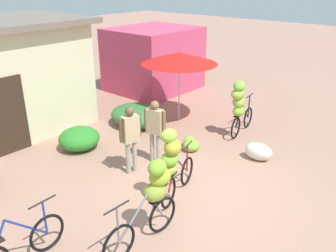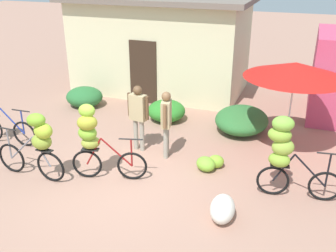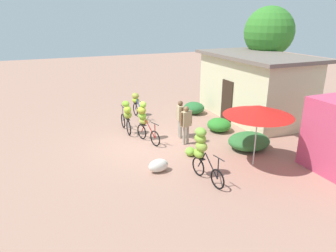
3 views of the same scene
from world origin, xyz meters
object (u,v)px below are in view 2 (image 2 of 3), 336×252
Objects in this scene: bicycle_by_shop at (285,150)px; person_vendor at (166,118)px; market_umbrella at (296,70)px; bicycle_near_pile at (38,141)px; bicycle_center_loaded at (93,137)px; building_low at (161,44)px; person_bystander at (138,112)px; produce_sack at (222,209)px; banana_pile_on_ground at (210,163)px.

person_vendor is at bearing 164.34° from bicycle_by_shop.
market_umbrella reaches higher than bicycle_near_pile.
market_umbrella is 4.70m from bicycle_center_loaded.
bicycle_by_shop is at bearing -88.24° from market_umbrella.
building_low is at bearing 143.51° from market_umbrella.
produce_sack is at bearing -37.99° from person_bystander.
market_umbrella is at bearing 47.31° from banana_pile_on_ground.
produce_sack is (2.82, -0.46, -0.73)m from bicycle_center_loaded.
bicycle_by_shop is 2.45× the size of banana_pile_on_ground.
market_umbrella is 1.42× the size of person_bystander.
bicycle_by_shop is at bearing 51.90° from produce_sack.
produce_sack is at bearing -68.02° from banana_pile_on_ground.
building_low is 8.74× the size of produce_sack.
bicycle_center_loaded is at bearing -81.35° from building_low.
bicycle_center_loaded is 1.77m from person_vendor.
person_bystander is at bearing -158.93° from market_umbrella.
building_low reaches higher than bicycle_near_pile.
banana_pile_on_ground is (3.10, -5.00, -1.46)m from building_low.
market_umbrella is 3.71m from person_bystander.
bicycle_center_loaded is at bearing -151.39° from banana_pile_on_ground.
person_vendor reaches higher than banana_pile_on_ground.
person_vendor is at bearing -67.32° from building_low.
market_umbrella is 5.80m from bicycle_near_pile.
person_vendor is 0.98× the size of person_bystander.
person_bystander reaches higher than bicycle_near_pile.
person_bystander is (1.36, 1.94, 0.11)m from bicycle_near_pile.
bicycle_by_shop is 2.39× the size of produce_sack.
person_vendor is (1.05, 1.42, 0.02)m from bicycle_center_loaded.
bicycle_by_shop is 1.03× the size of person_bystander.
person_vendor is at bearing -152.30° from market_umbrella.
bicycle_near_pile is 4.88m from bicycle_by_shop.
person_bystander reaches higher than produce_sack.
person_bystander is (-3.40, 0.83, -0.00)m from bicycle_by_shop.
person_bystander reaches higher than person_vendor.
person_vendor is (-2.66, 0.75, -0.03)m from bicycle_by_shop.
building_low is 3.66× the size of bicycle_by_shop.
bicycle_near_pile is at bearing -90.89° from building_low.
produce_sack is at bearing -104.24° from market_umbrella.
bicycle_near_pile is 2.49× the size of banana_pile_on_ground.
market_umbrella reaches higher than person_bystander.
building_low is 2.64× the size of market_umbrella.
banana_pile_on_ground is 1.77m from produce_sack.
banana_pile_on_ground is at bearing 162.02° from bicycle_by_shop.
building_low is at bearing 105.00° from person_bystander.
bicycle_center_loaded is 1.03× the size of person_vendor.
person_vendor is at bearing 133.36° from produce_sack.
building_low is 4.88m from person_bystander.
person_bystander is at bearing 166.32° from bicycle_by_shop.
building_low is 5.19m from person_vendor.
bicycle_by_shop is at bearing -17.98° from banana_pile_on_ground.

